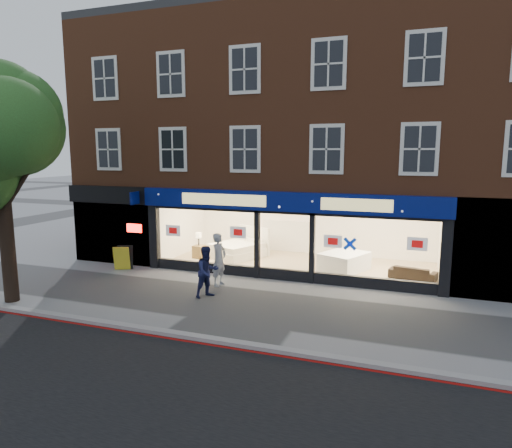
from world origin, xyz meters
The scene contains 12 objects.
ground centered at (0.00, 0.00, 0.00)m, with size 120.00×120.00×0.00m, color gray.
kerb_line centered at (0.00, -3.10, 0.01)m, with size 60.00×0.10×0.01m, color #8C0A07.
kerb_stone centered at (0.00, -2.90, 0.06)m, with size 60.00×0.25×0.12m, color gray.
showroom_floor centered at (0.00, 5.25, 0.05)m, with size 11.00×4.50×0.10m, color tan.
building centered at (-0.02, 6.93, 6.67)m, with size 19.00×8.26×10.30m.
display_bed centered at (-2.85, 5.62, 0.45)m, with size 2.54×2.74×1.25m.
bedside_table centered at (-4.40, 4.80, 0.38)m, with size 0.45×0.45×0.55m, color brown.
mattress_stack centered at (1.93, 4.87, 0.45)m, with size 1.99×2.18×0.70m.
sofa centered at (4.50, 4.45, 0.34)m, with size 1.65×0.65×0.48m, color black.
a_board centered at (-6.50, 2.28, 0.49)m, with size 0.64×0.41×0.98m, color yellow.
pedestrian_grey centered at (-1.98, 1.65, 0.94)m, with size 0.68×0.45×1.88m, color #A6A8AE.
pedestrian_blue centered at (-1.78, 0.29, 0.85)m, with size 0.83×0.64×1.70m, color #191D46.
Camera 1 is at (4.64, -12.70, 4.74)m, focal length 32.00 mm.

